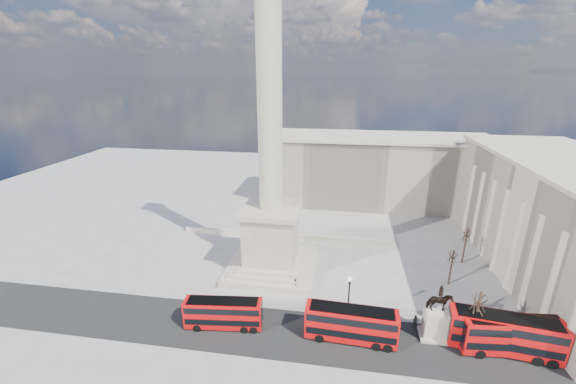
# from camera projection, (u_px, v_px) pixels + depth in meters

# --- Properties ---
(ground) EXTENTS (180.00, 180.00, 0.00)m
(ground) POSITION_uv_depth(u_px,v_px,m) (266.00, 285.00, 54.11)
(ground) COLOR #A39F9B
(ground) RESTS_ON ground
(asphalt_road) EXTENTS (120.00, 9.00, 0.01)m
(asphalt_road) POSITION_uv_depth(u_px,v_px,m) (288.00, 334.00, 44.04)
(asphalt_road) COLOR #272727
(asphalt_road) RESTS_ON ground
(nelsons_column) EXTENTS (14.00, 14.00, 49.85)m
(nelsons_column) POSITION_uv_depth(u_px,v_px,m) (271.00, 195.00, 54.60)
(nelsons_column) COLOR #C0B3A0
(nelsons_column) RESTS_ON ground
(balustrade_wall) EXTENTS (40.00, 0.60, 1.10)m
(balustrade_wall) POSITION_uv_depth(u_px,v_px,m) (283.00, 236.00, 68.89)
(balustrade_wall) COLOR beige
(balustrade_wall) RESTS_ON ground
(building_east) EXTENTS (19.00, 46.00, 18.60)m
(building_east) POSITION_uv_depth(u_px,v_px,m) (566.00, 221.00, 53.87)
(building_east) COLOR beige
(building_east) RESTS_ON ground
(building_northeast) EXTENTS (51.00, 17.00, 16.60)m
(building_northeast) POSITION_uv_depth(u_px,v_px,m) (380.00, 170.00, 85.88)
(building_northeast) COLOR beige
(building_northeast) RESTS_ON ground
(red_bus_a) EXTENTS (9.95, 3.25, 3.96)m
(red_bus_a) POSITION_uv_depth(u_px,v_px,m) (224.00, 313.00, 44.56)
(red_bus_a) COLOR red
(red_bus_a) RESTS_ON ground
(red_bus_b) EXTENTS (11.04, 3.05, 4.43)m
(red_bus_b) POSITION_uv_depth(u_px,v_px,m) (351.00, 324.00, 42.28)
(red_bus_b) COLOR red
(red_bus_b) RESTS_ON ground
(red_bus_c) EXTENTS (12.13, 4.17, 4.82)m
(red_bus_c) POSITION_uv_depth(u_px,v_px,m) (505.00, 334.00, 40.45)
(red_bus_c) COLOR red
(red_bus_c) RESTS_ON ground
(red_bus_d) EXTENTS (11.55, 3.59, 4.61)m
(red_bus_d) POSITION_uv_depth(u_px,v_px,m) (513.00, 335.00, 40.37)
(red_bus_d) COLOR red
(red_bus_d) RESTS_ON ground
(victorian_lamp) EXTENTS (0.62, 0.62, 7.18)m
(victorian_lamp) POSITION_uv_depth(u_px,v_px,m) (349.00, 298.00, 44.07)
(victorian_lamp) COLOR black
(victorian_lamp) RESTS_ON ground
(equestrian_statue) EXTENTS (3.51, 2.63, 7.44)m
(equestrian_statue) POSITION_uv_depth(u_px,v_px,m) (436.00, 320.00, 42.61)
(equestrian_statue) COLOR beige
(equestrian_statue) RESTS_ON ground
(bare_tree_near) EXTENTS (1.79, 1.79, 7.84)m
(bare_tree_near) POSITION_uv_depth(u_px,v_px,m) (479.00, 302.00, 40.17)
(bare_tree_near) COLOR #332319
(bare_tree_near) RESTS_ON ground
(bare_tree_mid) EXTENTS (1.62, 1.62, 6.13)m
(bare_tree_mid) POSITION_uv_depth(u_px,v_px,m) (453.00, 256.00, 52.80)
(bare_tree_mid) COLOR #332319
(bare_tree_mid) RESTS_ON ground
(bare_tree_far) EXTENTS (1.67, 1.67, 6.83)m
(bare_tree_far) POSITION_uv_depth(u_px,v_px,m) (467.00, 234.00, 58.54)
(bare_tree_far) COLOR #332319
(bare_tree_far) RESTS_ON ground
(pedestrian_walking) EXTENTS (0.80, 0.65, 1.92)m
(pedestrian_walking) POSITION_uv_depth(u_px,v_px,m) (415.00, 322.00, 44.69)
(pedestrian_walking) COLOR #252A24
(pedestrian_walking) RESTS_ON ground
(pedestrian_standing) EXTENTS (0.83, 0.70, 1.52)m
(pedestrian_standing) POSITION_uv_depth(u_px,v_px,m) (499.00, 321.00, 45.18)
(pedestrian_standing) COLOR #252A24
(pedestrian_standing) RESTS_ON ground
(pedestrian_crossing) EXTENTS (0.75, 1.21, 1.93)m
(pedestrian_crossing) POSITION_uv_depth(u_px,v_px,m) (295.00, 285.00, 52.49)
(pedestrian_crossing) COLOR #252A24
(pedestrian_crossing) RESTS_ON ground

